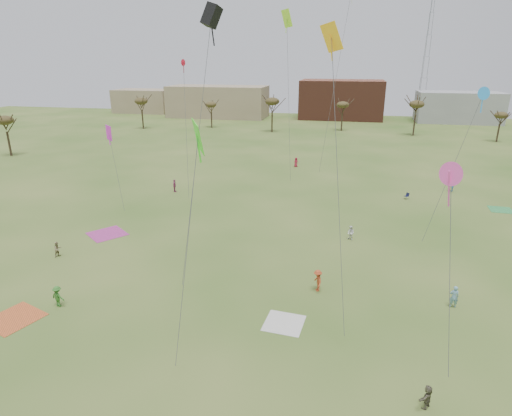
# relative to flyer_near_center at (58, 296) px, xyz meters

# --- Properties ---
(ground) EXTENTS (260.00, 260.00, 0.00)m
(ground) POSITION_rel_flyer_near_center_xyz_m (13.53, -1.29, -0.86)
(ground) COLOR #335B1C
(ground) RESTS_ON ground
(flyer_near_center) EXTENTS (1.22, 0.84, 1.73)m
(flyer_near_center) POSITION_rel_flyer_near_center_xyz_m (0.00, 0.00, 0.00)
(flyer_near_center) COLOR #327326
(flyer_near_center) RESTS_ON ground
(spectator_fore_b) EXTENTS (0.76, 0.88, 1.54)m
(spectator_fore_b) POSITION_rel_flyer_near_center_xyz_m (-5.74, 7.89, -0.09)
(spectator_fore_b) COLOR #8D7F5A
(spectator_fore_b) RESTS_ON ground
(spectator_fore_c) EXTENTS (1.12, 1.36, 1.45)m
(spectator_fore_c) POSITION_rel_flyer_near_center_xyz_m (26.56, -4.83, -0.14)
(spectator_fore_c) COLOR brown
(spectator_fore_c) RESTS_ON ground
(flyer_mid_b) EXTENTS (1.10, 1.40, 1.90)m
(flyer_mid_b) POSITION_rel_flyer_near_center_xyz_m (19.65, 6.64, 0.08)
(flyer_mid_b) COLOR #B24421
(flyer_mid_b) RESTS_ON ground
(flyer_mid_c) EXTENTS (0.67, 0.45, 1.82)m
(flyer_mid_c) POSITION_rel_flyer_near_center_xyz_m (30.23, 6.38, 0.05)
(flyer_mid_c) COLOR #6CA0B5
(flyer_mid_c) RESTS_ON ground
(spectator_mid_d) EXTENTS (0.57, 1.13, 1.85)m
(spectator_mid_d) POSITION_rel_flyer_near_center_xyz_m (-2.88, 30.55, 0.06)
(spectator_mid_d) COLOR #AA477A
(spectator_mid_d) RESTS_ON ground
(spectator_mid_e) EXTENTS (0.96, 0.96, 1.57)m
(spectator_mid_e) POSITION_rel_flyer_near_center_xyz_m (22.31, 18.06, -0.08)
(spectator_mid_e) COLOR white
(spectator_mid_e) RESTS_ON ground
(flyer_far_b) EXTENTS (0.98, 0.92, 1.69)m
(flyer_far_b) POSITION_rel_flyer_near_center_xyz_m (12.56, 49.43, -0.02)
(flyer_far_b) COLOR maroon
(flyer_far_b) RESTS_ON ground
(flyer_far_c) EXTENTS (0.76, 1.19, 1.75)m
(flyer_far_c) POSITION_rel_flyer_near_center_xyz_m (36.75, 39.29, 0.01)
(flyer_far_c) COLOR #1C4E82
(flyer_far_c) RESTS_ON ground
(blanket_red) EXTENTS (4.36, 4.36, 0.03)m
(blanket_red) POSITION_rel_flyer_near_center_xyz_m (-2.21, -2.23, -0.86)
(blanket_red) COLOR #D35C2A
(blanket_red) RESTS_ON ground
(blanket_cream) EXTENTS (3.04, 3.04, 0.03)m
(blanket_cream) POSITION_rel_flyer_near_center_xyz_m (17.63, 1.42, -0.86)
(blanket_cream) COLOR white
(blanket_cream) RESTS_ON ground
(blanket_plum) EXTENTS (5.09, 5.09, 0.03)m
(blanket_plum) POSITION_rel_flyer_near_center_xyz_m (-4.12, 14.04, -0.86)
(blanket_plum) COLOR #B4378B
(blanket_plum) RESTS_ON ground
(blanket_olive) EXTENTS (2.90, 2.90, 0.03)m
(blanket_olive) POSITION_rel_flyer_near_center_xyz_m (41.23, 31.96, -0.86)
(blanket_olive) COLOR green
(blanket_olive) RESTS_ON ground
(camp_chair_right) EXTENTS (0.74, 0.73, 0.87)m
(camp_chair_right) POSITION_rel_flyer_near_center_xyz_m (29.83, 34.08, -0.60)
(camp_chair_right) COLOR #121533
(camp_chair_right) RESTS_ON ground
(kites_aloft) EXTENTS (67.17, 58.58, 27.72)m
(kites_aloft) POSITION_rel_flyer_near_center_xyz_m (15.52, 20.96, 19.91)
(kites_aloft) COLOR red
(kites_aloft) RESTS_ON ground
(tree_line) EXTENTS (117.44, 49.32, 8.91)m
(tree_line) POSITION_rel_flyer_near_center_xyz_m (10.68, 77.83, 6.22)
(tree_line) COLOR #3A2B1E
(tree_line) RESTS_ON ground
(building_tan) EXTENTS (32.00, 14.00, 10.00)m
(building_tan) POSITION_rel_flyer_near_center_xyz_m (-21.47, 113.71, 4.14)
(building_tan) COLOR #937F60
(building_tan) RESTS_ON ground
(building_brick) EXTENTS (26.00, 16.00, 12.00)m
(building_brick) POSITION_rel_flyer_near_center_xyz_m (18.53, 118.71, 5.14)
(building_brick) COLOR brown
(building_brick) RESTS_ON ground
(building_grey) EXTENTS (24.00, 12.00, 9.00)m
(building_grey) POSITION_rel_flyer_near_center_xyz_m (53.53, 116.71, 3.64)
(building_grey) COLOR gray
(building_grey) RESTS_ON ground
(building_tan_west) EXTENTS (20.00, 12.00, 8.00)m
(building_tan_west) POSITION_rel_flyer_near_center_xyz_m (-51.47, 120.71, 3.14)
(building_tan_west) COLOR #937F60
(building_tan_west) RESTS_ON ground
(radio_tower) EXTENTS (1.51, 1.72, 41.00)m
(radio_tower) POSITION_rel_flyer_near_center_xyz_m (43.53, 123.71, 18.34)
(radio_tower) COLOR #9EA3A8
(radio_tower) RESTS_ON ground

